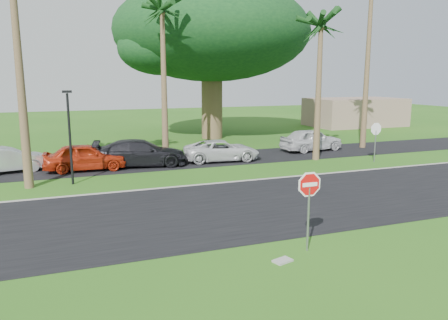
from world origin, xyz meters
name	(u,v)px	position (x,y,z in m)	size (l,w,h in m)	color
ground	(252,223)	(0.00, 0.00, 0.00)	(120.00, 120.00, 0.00)	#265916
road	(232,207)	(0.00, 2.00, 0.01)	(120.00, 8.00, 0.02)	black
parking_strip	(171,162)	(0.00, 12.50, 0.01)	(120.00, 5.00, 0.02)	black
curb	(202,185)	(0.00, 6.05, 0.03)	(120.00, 0.12, 0.06)	gray
stop_sign_near	(309,195)	(0.50, -3.00, 1.77)	(1.05, 0.07, 2.62)	gray
stop_sign_far	(376,134)	(12.00, 8.00, 1.77)	(1.05, 0.07, 2.62)	gray
palm_center	(162,14)	(0.00, 14.00, 9.16)	(5.00, 5.00, 10.50)	brown
palm_right_near	(321,29)	(9.00, 10.00, 8.19)	(5.00, 5.00, 9.50)	brown
canopy_tree	(212,33)	(6.00, 22.00, 8.95)	(16.50, 16.50, 13.12)	brown
streetlight_right	(70,131)	(-6.00, 8.50, 2.65)	(0.45, 0.25, 4.64)	black
building_far	(355,112)	(24.00, 26.00, 1.50)	(10.00, 6.00, 3.00)	gray
car_silver	(7,160)	(-9.31, 12.64, 0.71)	(1.50, 4.29, 1.41)	silver
car_red	(85,157)	(-5.19, 11.67, 0.78)	(1.84, 4.58, 1.56)	#A9250E
car_dark	(141,153)	(-2.01, 11.82, 0.79)	(2.22, 5.46, 1.58)	black
car_minivan	(222,151)	(3.11, 11.69, 0.67)	(2.21, 4.79, 1.33)	silver
car_pickup	(311,140)	(10.52, 13.06, 0.80)	(1.89, 4.71, 1.60)	silver
utility_slab	(283,261)	(-0.60, -3.48, 0.03)	(0.55, 0.35, 0.06)	gray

